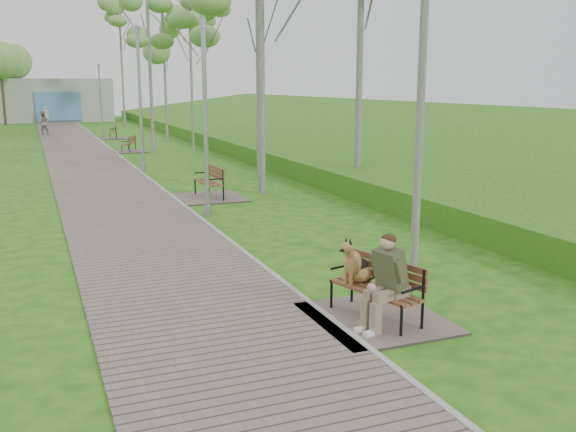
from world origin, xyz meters
The scene contains 19 objects.
ground centered at (0.00, 0.00, 0.00)m, with size 120.00×120.00×0.00m, color #1D5A11.
walkway centered at (-1.75, 21.50, 0.02)m, with size 3.50×67.00×0.04m, color #6F5F5A.
kerb centered at (0.00, 21.50, 0.03)m, with size 0.10×67.00×0.05m, color #999993.
embankment centered at (12.00, 20.00, 0.00)m, with size 14.00×70.00×1.60m, color #589827.
building_north centered at (-1.50, 50.97, 1.99)m, with size 10.00×5.20×4.00m.
bench_main centered at (0.58, -6.54, 0.48)m, with size 1.93×2.15×1.69m.
bench_second centered at (1.05, 4.88, 0.23)m, with size 2.03×2.26×1.25m.
bench_third centered at (0.74, 20.14, 0.19)m, with size 1.70×1.89×1.04m.
bench_far centered at (0.99, 28.95, 0.20)m, with size 1.73×1.92×1.06m.
lamp_post_near centered at (0.28, 2.16, 2.45)m, with size 0.20×0.20×5.24m.
lamp_post_second centered at (0.18, 12.16, 2.72)m, with size 0.22×0.22×5.81m.
lamp_post_third centered at (0.37, 29.55, 2.25)m, with size 0.19×0.19×4.81m.
pedestrian_near centered at (-2.70, 46.83, 0.80)m, with size 0.59×0.39×1.61m, color silver.
pedestrian_far centered at (-3.20, 33.77, 0.84)m, with size 0.82×0.64×1.69m, color gray.
birch_mid_a centered at (3.14, 13.28, 5.84)m, with size 2.36×2.36×7.44m.
birch_mid_b centered at (3.82, 18.41, 6.69)m, with size 2.36×2.36×8.52m.
birch_mid_c centered at (1.91, 19.43, 7.01)m, with size 2.64×2.64×8.93m.
birch_far_b centered at (3.83, 25.29, 6.70)m, with size 2.63×2.63×8.54m.
birch_distant_a centered at (3.26, 39.97, 8.16)m, with size 2.77×2.77×10.40m.
Camera 1 is at (-4.10, -14.71, 3.60)m, focal length 40.00 mm.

